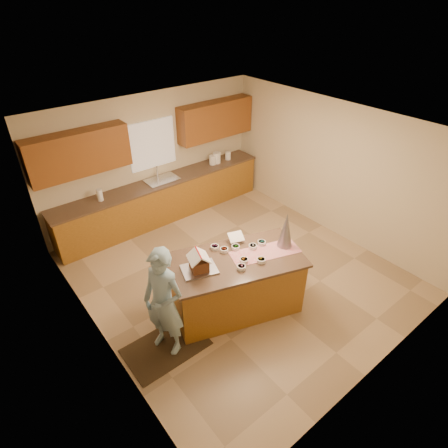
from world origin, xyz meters
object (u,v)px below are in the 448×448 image
(boy, at_px, (164,303))
(gingerbread_house, at_px, (199,263))
(island_base, at_px, (235,285))
(tinsel_tree, at_px, (286,230))

(boy, bearing_deg, gingerbread_house, 78.32)
(island_base, xyz_separation_m, boy, (-1.26, 0.00, 0.39))
(tinsel_tree, distance_m, boy, 2.13)
(tinsel_tree, bearing_deg, gingerbread_house, 165.89)
(tinsel_tree, relative_size, gingerbread_house, 1.56)
(boy, height_order, gingerbread_house, boy)
(island_base, bearing_deg, tinsel_tree, 3.67)
(tinsel_tree, height_order, boy, boy)
(tinsel_tree, height_order, gingerbread_house, tinsel_tree)
(island_base, height_order, gingerbread_house, gingerbread_house)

